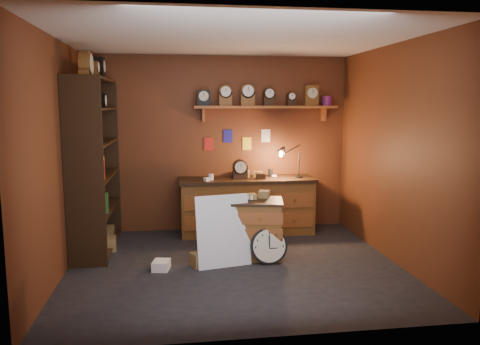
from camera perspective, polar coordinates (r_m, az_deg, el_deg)
name	(u,v)px	position (r m, az deg, el deg)	size (l,w,h in m)	color
floor	(235,266)	(5.83, -0.67, -11.32)	(4.00, 4.00, 0.00)	black
room_shell	(237,124)	(5.61, -0.39, 5.88)	(4.02, 3.62, 2.71)	#602F16
shelving_unit	(92,158)	(6.55, -17.59, 1.73)	(0.47, 1.60, 2.58)	black
workbench	(247,203)	(7.16, 0.85, -3.68)	(2.06, 0.66, 1.36)	brown
low_cabinet	(257,226)	(6.06, 2.04, -6.54)	(0.74, 0.66, 0.84)	brown
big_round_clock	(269,246)	(5.86, 3.53, -8.91)	(0.46, 0.16, 0.46)	black
white_panel	(224,265)	(5.86, -2.02, -11.22)	(0.67, 0.03, 0.90)	silver
mini_fridge	(222,218)	(7.08, -2.26, -5.61)	(0.62, 0.64, 0.52)	silver
floor_box_a	(105,244)	(6.64, -16.11, -8.39)	(0.29, 0.25, 0.18)	olive
floor_box_b	(161,265)	(5.76, -9.58, -11.09)	(0.19, 0.23, 0.11)	white
floor_box_c	(201,259)	(5.82, -4.80, -10.51)	(0.22, 0.19, 0.17)	olive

